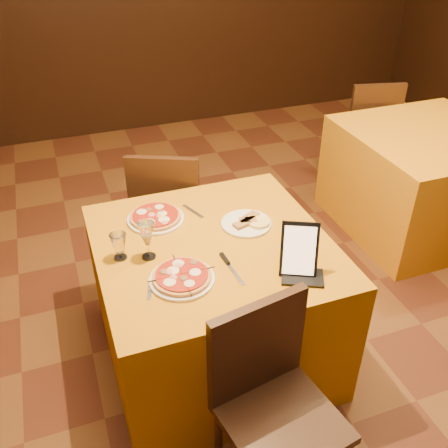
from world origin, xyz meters
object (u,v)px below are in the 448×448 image
object	(u,v)px
chair_main_near	(282,421)
pizza_near	(182,278)
chair_side_far	(363,130)
pizza_far	(156,218)
wine_glass	(147,240)
chair_main_far	(171,209)
main_table	(214,301)
tablet	(299,250)
side_table	(422,180)
water_glass	(119,246)

from	to	relation	value
chair_main_near	pizza_near	bearing A→B (deg)	99.78
chair_side_far	pizza_far	size ratio (longest dim) A/B	3.15
chair_main_near	wine_glass	size ratio (longest dim) A/B	4.79
chair_main_near	chair_side_far	world-z (taller)	same
chair_main_far	main_table	bearing A→B (deg)	114.47
chair_main_far	wine_glass	bearing A→B (deg)	94.04
tablet	pizza_far	bearing A→B (deg)	154.46
chair_main_near	tablet	xyz separation A→B (m)	(0.28, 0.48, 0.41)
pizza_near	pizza_far	bearing A→B (deg)	89.46
side_table	tablet	distance (m)	1.95
pizza_far	wine_glass	size ratio (longest dim) A/B	1.52
chair_side_far	tablet	world-z (taller)	tablet
tablet	chair_side_far	bearing A→B (deg)	75.04
wine_glass	water_glass	distance (m)	0.13
chair_side_far	chair_main_far	bearing A→B (deg)	32.79
chair_side_far	tablet	bearing A→B (deg)	62.16
main_table	pizza_far	distance (m)	0.53
main_table	wine_glass	distance (m)	0.56
chair_side_far	water_glass	distance (m)	2.75
pizza_far	wine_glass	bearing A→B (deg)	-109.34
chair_side_far	pizza_near	bearing A→B (deg)	52.57
pizza_near	tablet	distance (m)	0.52
main_table	chair_main_near	world-z (taller)	chair_main_near
chair_main_far	chair_side_far	xyz separation A→B (m)	(1.87, 0.67, 0.00)
chair_main_far	chair_side_far	distance (m)	1.98
chair_main_near	chair_side_far	bearing A→B (deg)	40.99
chair_side_far	wine_glass	size ratio (longest dim) A/B	4.79
water_glass	chair_main_far	bearing A→B (deg)	61.40
pizza_far	water_glass	xyz separation A→B (m)	(-0.23, -0.25, 0.05)
chair_main_far	pizza_far	size ratio (longest dim) A/B	3.15
main_table	pizza_far	bearing A→B (deg)	126.09
side_table	wine_glass	xyz separation A→B (m)	(-2.18, -0.71, 0.47)
chair_main_far	water_glass	distance (m)	0.98
chair_main_far	chair_side_far	bearing A→B (deg)	-135.84
chair_main_far	pizza_far	world-z (taller)	chair_main_far
chair_main_near	pizza_near	xyz separation A→B (m)	(-0.21, 0.59, 0.31)
chair_side_far	pizza_near	xyz separation A→B (m)	(-2.08, -1.71, 0.31)
chair_side_far	pizza_near	distance (m)	2.71
pizza_far	water_glass	distance (m)	0.34
main_table	chair_main_near	xyz separation A→B (m)	(-0.00, -0.81, 0.08)
pizza_far	water_glass	bearing A→B (deg)	-131.79
main_table	pizza_far	size ratio (longest dim) A/B	3.80
main_table	tablet	size ratio (longest dim) A/B	4.51
pizza_near	chair_side_far	bearing A→B (deg)	39.47
main_table	pizza_near	size ratio (longest dim) A/B	3.88
pizza_near	pizza_far	size ratio (longest dim) A/B	0.98
chair_main_near	pizza_far	xyz separation A→B (m)	(-0.21, 1.09, 0.31)
chair_side_far	pizza_far	bearing A→B (deg)	43.38
water_glass	pizza_near	bearing A→B (deg)	-48.44
pizza_near	water_glass	bearing A→B (deg)	131.56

